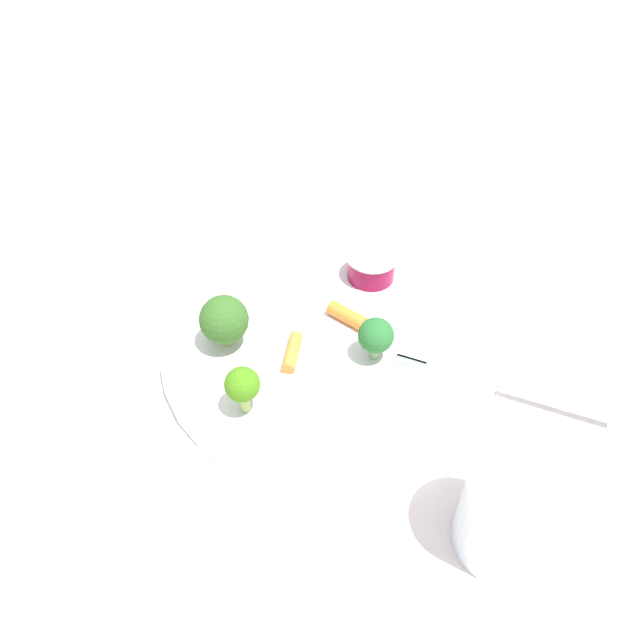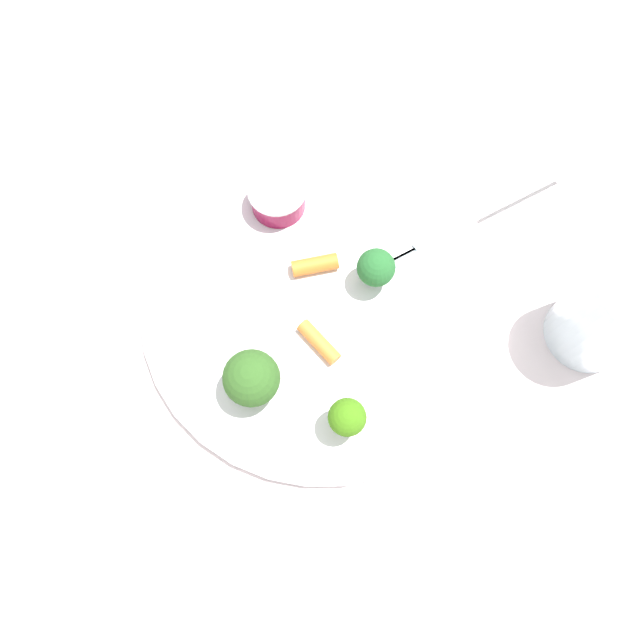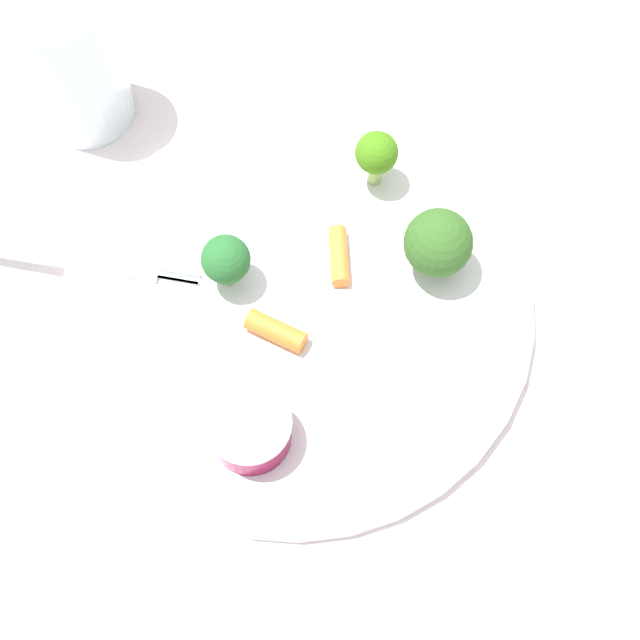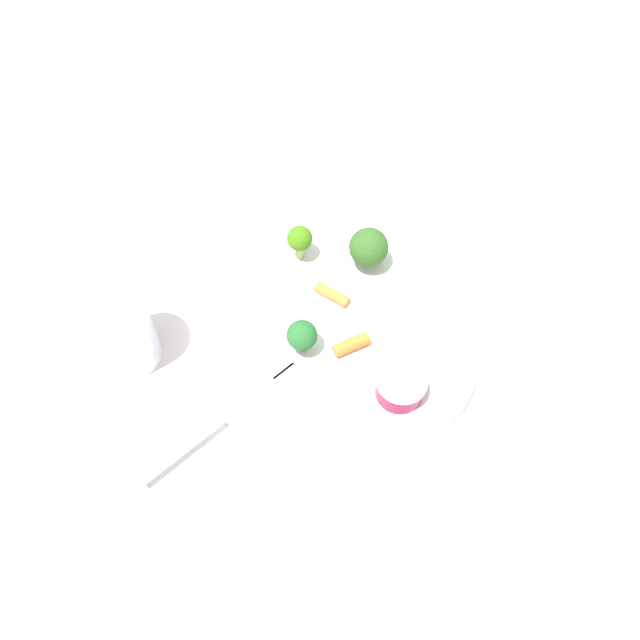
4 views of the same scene
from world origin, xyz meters
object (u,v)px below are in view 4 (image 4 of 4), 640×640
Objects in this scene: carrot_stick_0 at (351,345)px; fork at (223,417)px; napkin at (610,352)px; broccoli_floret_1 at (302,336)px; plate at (338,331)px; drinking_glass at (116,328)px; carrot_stick_1 at (332,294)px; broccoli_floret_2 at (300,239)px; broccoli_floret_0 at (369,247)px; sauce_cup at (400,386)px.

carrot_stick_0 is 0.21× the size of fork.
broccoli_floret_1 is at bearing 47.30° from napkin.
drinking_glass is at bearing 53.67° from plate.
drinking_glass is at bearing 11.26° from fork.
plate is 7.48× the size of carrot_stick_1.
plate is at bearing -126.33° from drinking_glass.
broccoli_floret_2 is at bearing -19.57° from plate.
broccoli_floret_1 reaches higher than carrot_stick_0.
carrot_stick_0 is (-0.03, -0.04, -0.02)m from broccoli_floret_1.
plate is 1.65× the size of fork.
carrot_stick_0 is 0.22× the size of napkin.
broccoli_floret_0 is 0.29m from drinking_glass.
drinking_glass reaches higher than napkin.
fork is (-0.10, 0.20, -0.03)m from broccoli_floret_2.
carrot_stick_1 is at bearing 95.73° from broccoli_floret_0.
drinking_glass is (0.10, 0.21, 0.04)m from carrot_stick_1.
carrot_stick_0 is 0.07m from carrot_stick_1.
plate is 0.23m from drinking_glass.
sauce_cup is 1.09× the size of broccoli_floret_2.
napkin is at bearing -132.85° from carrot_stick_0.
drinking_glass reaches higher than plate.
plate is 0.06m from broccoli_floret_1.
broccoli_floret_1 is 1.05× the size of carrot_stick_1.
broccoli_floret_0 is (0.04, -0.09, 0.04)m from plate.
broccoli_floret_1 reaches higher than plate.
fork is 1.03× the size of napkin.
fork is at bearing 58.13° from napkin.
broccoli_floret_1 is at bearing 139.10° from broccoli_floret_2.
broccoli_floret_2 is 0.22m from fork.
drinking_glass reaches higher than carrot_stick_0.
broccoli_floret_0 reaches higher than broccoli_floret_2.
broccoli_floret_2 is 0.22m from drinking_glass.
sauce_cup reaches higher than carrot_stick_0.
sauce_cup is 0.07m from carrot_stick_0.
broccoli_floret_2 is at bearing 38.38° from broccoli_floret_0.
broccoli_floret_1 is at bearing 48.12° from carrot_stick_0.
napkin is at bearing -132.70° from broccoli_floret_1.
sauce_cup is 0.14m from carrot_stick_1.
sauce_cup is 0.18m from fork.
plate is 5.86× the size of broccoli_floret_0.
sauce_cup is 0.28× the size of napkin.
sauce_cup is 0.27× the size of fork.
broccoli_floret_0 is at bearing -84.27° from carrot_stick_1.
carrot_stick_1 reaches higher than napkin.
fork is 0.14m from drinking_glass.
fork is at bearing 100.13° from carrot_stick_1.
carrot_stick_0 is at bearing -1.16° from sauce_cup.
broccoli_floret_2 is at bearing -62.59° from fork.
drinking_glass is (0.13, 0.03, 0.04)m from fork.
plate is at bearing 115.53° from broccoli_floret_0.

